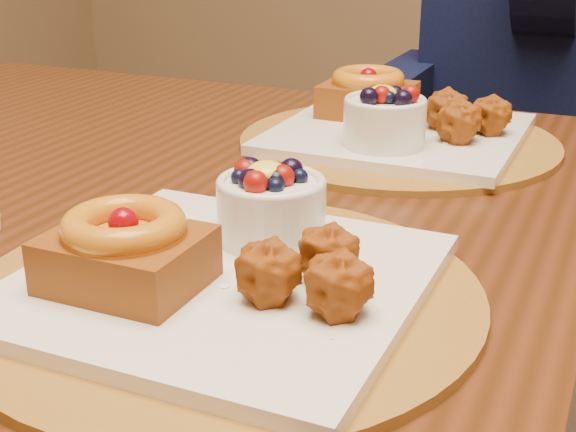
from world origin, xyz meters
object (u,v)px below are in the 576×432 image
object	(u,v)px
place_setting_far	(395,125)
diner	(553,12)
dining_table	(331,275)
place_setting_near	(223,266)

from	to	relation	value
place_setting_far	diner	distance (m)	0.54
dining_table	place_setting_near	size ratio (longest dim) A/B	4.21
place_setting_near	diner	distance (m)	0.96
dining_table	place_setting_near	world-z (taller)	place_setting_near
place_setting_far	diner	xyz separation A→B (m)	(0.11, 0.53, 0.08)
dining_table	place_setting_near	distance (m)	0.24
place_setting_near	place_setting_far	bearing A→B (deg)	90.05
dining_table	place_setting_near	xyz separation A→B (m)	(-0.00, -0.22, 0.10)
dining_table	place_setting_far	xyz separation A→B (m)	(-0.00, 0.21, 0.10)
place_setting_near	dining_table	bearing A→B (deg)	89.33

